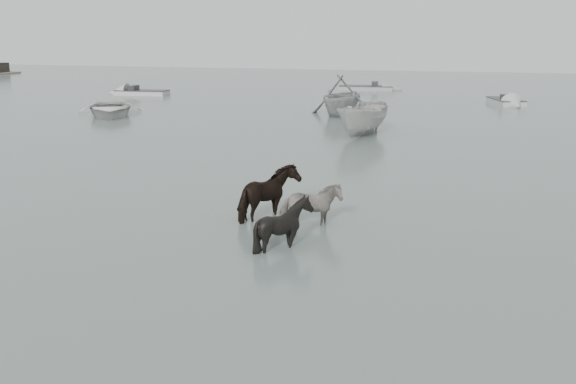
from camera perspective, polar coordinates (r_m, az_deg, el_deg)
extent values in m
plane|color=#4F5E59|center=(15.02, -2.40, -5.20)|extent=(140.00, 140.00, 0.00)
imported|color=black|center=(16.69, 1.99, -0.76)|extent=(1.77, 1.27, 1.36)
imported|color=black|center=(17.31, -1.59, 0.27)|extent=(1.40, 1.63, 1.64)
imported|color=black|center=(14.97, -0.38, -2.31)|extent=(1.48, 1.35, 1.46)
imported|color=silver|center=(40.18, -15.59, 7.33)|extent=(5.94, 6.50, 1.10)
imported|color=#9FA19F|center=(39.06, 4.84, 8.70)|extent=(4.87, 5.43, 2.57)
imported|color=#B0B0AB|center=(31.46, 6.73, 6.61)|extent=(2.68, 4.86, 1.78)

